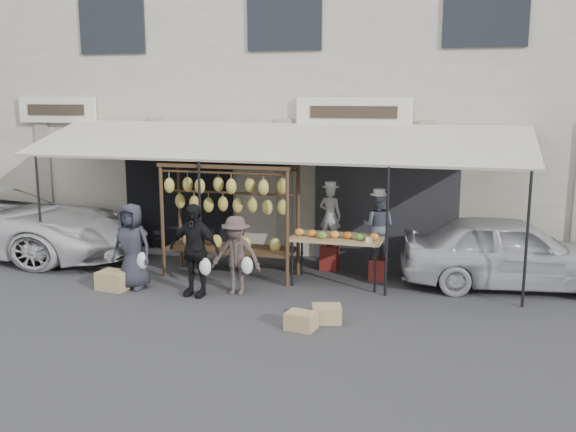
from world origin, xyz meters
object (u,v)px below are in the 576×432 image
(crate_near_b, at_px, (326,314))
(crate_far, at_px, (114,280))
(banana_rack, at_px, (229,198))
(crate_near_a, at_px, (301,321))
(vendor_left, at_px, (330,216))
(customer_left, at_px, (132,246))
(customer_right, at_px, (236,255))
(customer_mid, at_px, (194,250))
(vendor_right, at_px, (378,226))
(sedan, at_px, (511,252))
(produce_table, at_px, (337,238))

(crate_near_b, distance_m, crate_far, 4.17)
(banana_rack, relative_size, crate_near_a, 5.87)
(vendor_left, height_order, crate_far, vendor_left)
(customer_left, xyz_separation_m, customer_right, (1.94, 0.18, -0.08))
(crate_near_a, bearing_deg, vendor_left, 94.43)
(crate_far, bearing_deg, customer_mid, 2.65)
(vendor_left, bearing_deg, customer_mid, 57.23)
(customer_mid, relative_size, crate_near_a, 3.73)
(banana_rack, xyz_separation_m, vendor_left, (1.77, 1.03, -0.46))
(crate_far, bearing_deg, crate_near_a, -15.58)
(vendor_right, xyz_separation_m, crate_near_b, (-0.46, -2.53, -0.92))
(vendor_right, distance_m, crate_far, 5.02)
(crate_near_a, height_order, crate_near_b, crate_near_b)
(crate_near_b, bearing_deg, vendor_right, 79.70)
(customer_mid, relative_size, sedan, 0.42)
(produce_table, distance_m, vendor_right, 0.86)
(vendor_right, relative_size, crate_near_a, 2.87)
(crate_near_b, bearing_deg, customer_left, 167.80)
(vendor_right, distance_m, sedan, 2.45)
(customer_mid, distance_m, crate_near_a, 2.59)
(customer_mid, height_order, crate_near_a, customer_mid)
(customer_mid, xyz_separation_m, crate_far, (-1.58, -0.07, -0.66))
(vendor_left, height_order, customer_left, vendor_left)
(produce_table, xyz_separation_m, customer_left, (-3.55, -1.25, -0.08))
(customer_right, height_order, crate_near_b, customer_right)
(vendor_left, bearing_deg, produce_table, 116.30)
(vendor_left, bearing_deg, sedan, -177.88)
(sedan, bearing_deg, crate_near_b, 125.22)
(sedan, bearing_deg, customer_left, 97.73)
(vendor_left, height_order, customer_right, vendor_left)
(customer_right, distance_m, sedan, 5.03)
(customer_left, relative_size, customer_mid, 0.96)
(customer_right, bearing_deg, sedan, 18.57)
(banana_rack, distance_m, crate_far, 2.63)
(customer_mid, bearing_deg, customer_right, 27.30)
(crate_near_b, bearing_deg, customer_right, 151.63)
(customer_mid, bearing_deg, banana_rack, 87.34)
(vendor_right, relative_size, customer_right, 0.90)
(customer_left, bearing_deg, customer_right, 8.58)
(customer_right, distance_m, crate_near_a, 2.16)
(crate_far, bearing_deg, customer_left, 26.90)
(produce_table, relative_size, crate_far, 3.07)
(vendor_left, xyz_separation_m, crate_near_b, (0.58, -3.04, -0.97))
(customer_left, distance_m, sedan, 6.94)
(customer_mid, height_order, customer_right, customer_mid)
(vendor_right, height_order, crate_far, vendor_right)
(vendor_left, relative_size, crate_near_b, 2.75)
(crate_near_a, xyz_separation_m, crate_near_b, (0.31, 0.40, 0.00))
(vendor_right, bearing_deg, crate_far, 31.39)
(customer_right, relative_size, crate_far, 2.55)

